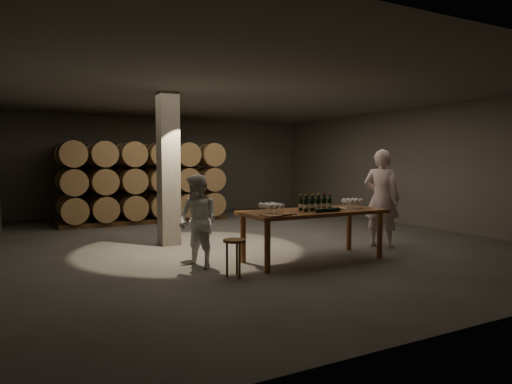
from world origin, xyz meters
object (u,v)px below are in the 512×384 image
tasting_table (313,216)px  person_man (382,198)px  bottle_cluster (315,204)px  stool (234,246)px  person_woman (198,221)px  notebook_near (283,214)px  plate (339,209)px

tasting_table → person_man: size_ratio=1.29×
tasting_table → person_man: person_man is taller
bottle_cluster → person_man: bearing=12.1°
stool → person_woman: size_ratio=0.37×
tasting_table → bottle_cluster: bearing=-56.1°
bottle_cluster → person_man: person_man is taller
notebook_near → stool: notebook_near is taller
stool → bottle_cluster: bearing=11.3°
bottle_cluster → plate: (0.52, -0.00, -0.10)m
tasting_table → person_woman: person_woman is taller
tasting_table → plate: 0.56m
plate → person_woman: person_woman is taller
stool → person_man: (3.72, 0.77, 0.53)m
tasting_table → person_man: (1.99, 0.39, 0.21)m
notebook_near → stool: 0.98m
person_man → notebook_near: bearing=74.6°
plate → person_man: (1.44, 0.42, 0.10)m
tasting_table → plate: bearing=-3.6°
person_man → person_woman: bearing=58.5°
bottle_cluster → plate: bearing=-0.0°
tasting_table → bottle_cluster: size_ratio=4.37×
bottle_cluster → stool: bearing=-168.7°
bottle_cluster → stool: 1.87m
notebook_near → person_woman: bearing=139.0°
person_man → person_woman: size_ratio=1.29×
person_man → tasting_table: bearing=70.3°
bottle_cluster → plate: 0.53m
plate → stool: 2.35m
plate → person_man: 1.51m
stool → person_man: 3.84m
tasting_table → person_man: 2.03m
plate → stool: plate is taller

